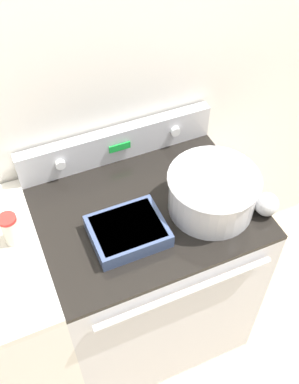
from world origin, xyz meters
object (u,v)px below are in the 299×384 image
at_px(mixing_bowl, 213,191).
at_px(spice_jar_red_cap, 11,229).
at_px(ladle, 265,203).
at_px(casserole_dish, 128,231).

distance_m(mixing_bowl, spice_jar_red_cap, 0.72).
height_order(mixing_bowl, ladle, mixing_bowl).
relative_size(casserole_dish, spice_jar_red_cap, 2.08).
bearing_deg(spice_jar_red_cap, ladle, -14.35).
height_order(casserole_dish, ladle, ladle).
height_order(mixing_bowl, spice_jar_red_cap, mixing_bowl).
bearing_deg(casserole_dish, ladle, -10.21).
relative_size(casserole_dish, ladle, 0.91).
bearing_deg(mixing_bowl, spice_jar_red_cap, 169.56).
bearing_deg(mixing_bowl, casserole_dish, -179.36).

